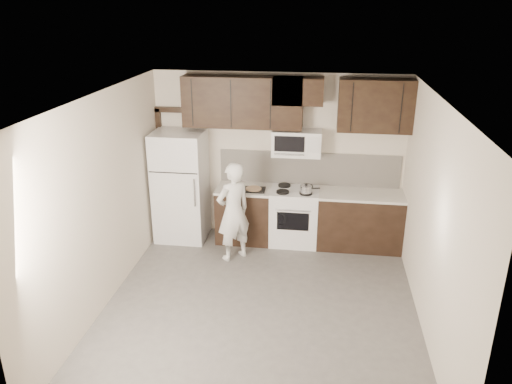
% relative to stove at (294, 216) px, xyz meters
% --- Properties ---
extents(floor, '(4.50, 4.50, 0.00)m').
position_rel_stove_xyz_m(floor, '(-0.30, -1.94, -0.46)').
color(floor, '#54514F').
rests_on(floor, ground).
extents(back_wall, '(4.00, 0.00, 4.00)m').
position_rel_stove_xyz_m(back_wall, '(-0.30, 0.31, 0.89)').
color(back_wall, beige).
rests_on(back_wall, ground).
extents(ceiling, '(4.50, 4.50, 0.00)m').
position_rel_stove_xyz_m(ceiling, '(-0.30, -1.94, 2.24)').
color(ceiling, white).
rests_on(ceiling, back_wall).
extents(counter_run, '(2.95, 0.64, 0.91)m').
position_rel_stove_xyz_m(counter_run, '(0.30, 0.00, -0.00)').
color(counter_run, black).
rests_on(counter_run, floor).
extents(stove, '(0.76, 0.66, 0.94)m').
position_rel_stove_xyz_m(stove, '(0.00, 0.00, 0.00)').
color(stove, white).
rests_on(stove, floor).
extents(backsplash, '(2.90, 0.02, 0.54)m').
position_rel_stove_xyz_m(backsplash, '(0.20, 0.30, 0.72)').
color(backsplash, beige).
rests_on(backsplash, counter_run).
extents(upper_cabinets, '(3.48, 0.35, 0.78)m').
position_rel_stove_xyz_m(upper_cabinets, '(-0.09, 0.14, 1.82)').
color(upper_cabinets, black).
rests_on(upper_cabinets, back_wall).
extents(microwave, '(0.76, 0.42, 0.40)m').
position_rel_stove_xyz_m(microwave, '(-0.00, 0.12, 1.19)').
color(microwave, white).
rests_on(microwave, upper_cabinets).
extents(refrigerator, '(0.80, 0.76, 1.80)m').
position_rel_stove_xyz_m(refrigerator, '(-1.85, -0.05, 0.44)').
color(refrigerator, white).
rests_on(refrigerator, floor).
extents(door_trim, '(0.50, 0.08, 2.12)m').
position_rel_stove_xyz_m(door_trim, '(-2.22, 0.27, 0.79)').
color(door_trim, black).
rests_on(door_trim, floor).
extents(saucepan, '(0.30, 0.18, 0.17)m').
position_rel_stove_xyz_m(saucepan, '(0.18, -0.15, 0.52)').
color(saucepan, silver).
rests_on(saucepan, stove).
extents(baking_tray, '(0.37, 0.28, 0.02)m').
position_rel_stove_xyz_m(baking_tray, '(-0.65, -0.10, 0.46)').
color(baking_tray, black).
rests_on(baking_tray, counter_run).
extents(pizza, '(0.25, 0.25, 0.02)m').
position_rel_stove_xyz_m(pizza, '(-0.65, -0.10, 0.48)').
color(pizza, '#CDB389').
rests_on(pizza, baking_tray).
extents(person, '(0.66, 0.65, 1.54)m').
position_rel_stove_xyz_m(person, '(-0.87, -0.67, 0.31)').
color(person, silver).
rests_on(person, floor).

